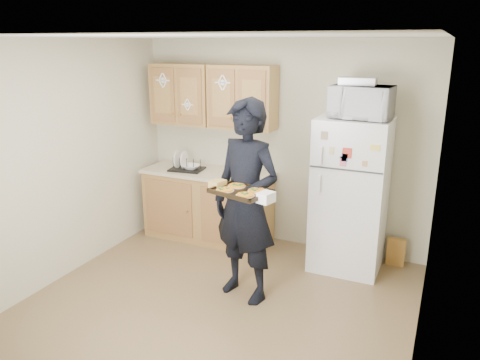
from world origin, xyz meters
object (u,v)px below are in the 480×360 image
object	(u,v)px
person	(246,202)
refrigerator	(350,195)
baking_tray	(241,192)
microwave	(361,102)
dish_rack	(187,164)

from	to	relation	value
person	refrigerator	bearing A→B (deg)	68.82
person	baking_tray	size ratio (longest dim) A/B	4.03
refrigerator	person	xyz separation A→B (m)	(-0.78, -1.07, 0.14)
baking_tray	microwave	distance (m)	1.66
dish_rack	microwave	bearing A→B (deg)	-1.03
person	dish_rack	bearing A→B (deg)	155.44
person	dish_rack	distance (m)	1.66
refrigerator	microwave	size ratio (longest dim) A/B	2.80
person	dish_rack	xyz separation A→B (m)	(-1.28, 1.06, -0.01)
microwave	dish_rack	bearing A→B (deg)	-177.19
refrigerator	dish_rack	world-z (taller)	refrigerator
person	microwave	world-z (taller)	microwave
person	dish_rack	size ratio (longest dim) A/B	4.82
person	dish_rack	world-z (taller)	person
person	microwave	bearing A→B (deg)	65.58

